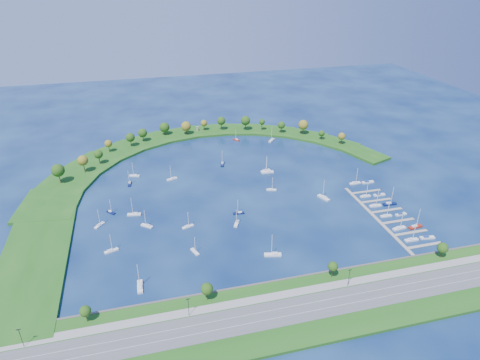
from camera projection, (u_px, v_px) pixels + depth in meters
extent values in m
plane|color=#071842|center=(235.00, 189.00, 301.14)|extent=(700.00, 700.00, 0.00)
cube|color=#1B5115|center=(298.00, 311.00, 194.34)|extent=(420.00, 42.00, 1.60)
cube|color=#474442|center=(283.00, 280.00, 212.75)|extent=(420.00, 1.20, 1.80)
cube|color=#515154|center=(298.00, 309.00, 193.94)|extent=(420.00, 16.00, 0.12)
cube|color=gray|center=(290.00, 293.00, 203.39)|extent=(420.00, 5.00, 0.12)
cube|color=silver|center=(300.00, 313.00, 191.77)|extent=(420.00, 0.15, 0.02)
cube|color=silver|center=(296.00, 306.00, 196.06)|extent=(420.00, 0.15, 0.02)
cylinder|color=#382314|center=(87.00, 317.00, 186.47)|extent=(0.56, 0.56, 4.90)
sphere|color=#1B4812|center=(85.00, 312.00, 184.85)|extent=(5.20, 5.20, 5.20)
cylinder|color=#382314|center=(207.00, 295.00, 198.52)|extent=(0.56, 0.56, 5.25)
sphere|color=#1B4812|center=(207.00, 289.00, 196.75)|extent=(6.00, 6.00, 6.00)
cylinder|color=#382314|center=(332.00, 273.00, 212.78)|extent=(0.56, 0.56, 5.60)
sphere|color=#1B4812|center=(333.00, 267.00, 211.00)|extent=(5.20, 5.20, 5.20)
cylinder|color=#382314|center=(441.00, 254.00, 227.29)|extent=(0.56, 0.56, 4.90)
sphere|color=#1B4812|center=(443.00, 248.00, 225.59)|extent=(6.00, 6.00, 6.00)
cylinder|color=black|center=(21.00, 338.00, 172.90)|extent=(0.24, 0.24, 10.00)
cylinder|color=black|center=(189.00, 307.00, 188.35)|extent=(0.24, 0.24, 10.00)
cylinder|color=black|center=(349.00, 278.00, 206.00)|extent=(0.24, 0.24, 10.00)
cube|color=#1B5115|center=(50.00, 205.00, 279.42)|extent=(43.73, 48.72, 2.00)
cube|color=#1B5115|center=(67.00, 183.00, 306.71)|extent=(50.23, 54.30, 2.00)
cube|color=#1B5115|center=(90.00, 166.00, 333.15)|extent=(54.07, 56.09, 2.00)
cube|color=#1B5115|center=(117.00, 152.00, 357.22)|extent=(55.20, 54.07, 2.00)
cube|color=#1B5115|center=(146.00, 142.00, 377.52)|extent=(53.65, 48.47, 2.00)
cube|color=#1B5115|center=(177.00, 135.00, 392.87)|extent=(49.62, 39.75, 2.00)
cube|color=#1B5115|center=(208.00, 131.00, 402.39)|extent=(44.32, 29.96, 2.00)
cube|color=#1B5115|center=(240.00, 130.00, 405.53)|extent=(49.49, 38.05, 2.00)
cube|color=#1B5115|center=(271.00, 131.00, 402.10)|extent=(51.13, 44.12, 2.00)
cube|color=#1B5115|center=(302.00, 135.00, 392.30)|extent=(49.19, 47.96, 2.00)
cube|color=#1B5115|center=(333.00, 142.00, 376.71)|extent=(43.90, 49.49, 2.00)
cube|color=#1B5115|center=(362.00, 153.00, 356.21)|extent=(35.67, 48.74, 2.00)
cube|color=#1B5115|center=(35.00, 254.00, 231.89)|extent=(36.00, 130.81, 1.90)
cylinder|color=#382314|center=(60.00, 178.00, 302.84)|extent=(0.56, 0.56, 8.46)
sphere|color=#1B4812|center=(58.00, 170.00, 300.00)|extent=(9.44, 9.44, 9.44)
cylinder|color=#382314|center=(84.00, 167.00, 318.55)|extent=(0.56, 0.56, 8.43)
sphere|color=brown|center=(83.00, 160.00, 315.86)|extent=(7.94, 7.94, 7.94)
cylinder|color=#382314|center=(99.00, 160.00, 332.05)|extent=(0.56, 0.56, 7.15)
sphere|color=#1B4812|center=(98.00, 154.00, 329.74)|extent=(6.96, 6.96, 6.96)
cylinder|color=#382314|center=(109.00, 148.00, 353.46)|extent=(0.56, 0.56, 6.47)
sphere|color=brown|center=(108.00, 144.00, 351.38)|extent=(6.32, 6.32, 6.32)
cylinder|color=#382314|center=(131.00, 143.00, 364.07)|extent=(0.56, 0.56, 7.01)
sphere|color=#1B4812|center=(130.00, 137.00, 361.72)|extent=(7.83, 7.83, 7.83)
cylinder|color=#382314|center=(143.00, 138.00, 374.51)|extent=(0.56, 0.56, 6.52)
sphere|color=#1B4812|center=(143.00, 133.00, 372.26)|extent=(8.02, 8.02, 8.02)
cylinder|color=#382314|center=(165.00, 132.00, 389.53)|extent=(0.56, 0.56, 5.44)
sphere|color=#1B4812|center=(164.00, 127.00, 387.41)|extent=(9.30, 9.30, 9.30)
cylinder|color=#382314|center=(186.00, 131.00, 390.19)|extent=(0.56, 0.56, 6.08)
sphere|color=brown|center=(186.00, 126.00, 387.92)|extent=(9.30, 9.30, 9.30)
cylinder|color=#382314|center=(204.00, 127.00, 399.57)|extent=(0.56, 0.56, 6.05)
sphere|color=brown|center=(204.00, 123.00, 397.58)|extent=(6.34, 6.34, 6.34)
cylinder|color=#382314|center=(221.00, 126.00, 400.21)|extent=(0.56, 0.56, 7.62)
sphere|color=#1B4812|center=(221.00, 121.00, 397.72)|extent=(7.86, 7.86, 7.86)
cylinder|color=#382314|center=(245.00, 126.00, 399.59)|extent=(0.56, 0.56, 7.86)
sphere|color=#1B4812|center=(246.00, 121.00, 396.93)|extent=(8.97, 8.97, 8.97)
cylinder|color=#382314|center=(262.00, 127.00, 399.45)|extent=(0.56, 0.56, 7.36)
sphere|color=#1B4812|center=(262.00, 122.00, 397.22)|extent=(5.70, 5.70, 5.70)
cylinder|color=#382314|center=(281.00, 130.00, 393.62)|extent=(0.56, 0.56, 6.35)
sphere|color=#1B4812|center=(281.00, 125.00, 391.51)|extent=(6.91, 6.91, 6.91)
cylinder|color=#382314|center=(303.00, 130.00, 390.13)|extent=(0.56, 0.56, 7.44)
sphere|color=brown|center=(303.00, 125.00, 387.54)|extent=(9.32, 9.32, 9.32)
cylinder|color=#382314|center=(321.00, 137.00, 378.94)|extent=(0.56, 0.56, 4.87)
sphere|color=#1B4812|center=(322.00, 133.00, 377.30)|extent=(5.60, 5.60, 5.60)
cylinder|color=#382314|center=(341.00, 141.00, 368.57)|extent=(0.56, 0.56, 6.38)
sphere|color=brown|center=(342.00, 136.00, 366.50)|extent=(6.46, 6.46, 6.46)
cylinder|color=gray|center=(197.00, 129.00, 399.01)|extent=(2.20, 2.20, 3.71)
cylinder|color=gray|center=(197.00, 127.00, 398.08)|extent=(2.60, 2.60, 0.30)
cube|color=gray|center=(376.00, 218.00, 265.83)|extent=(2.20, 82.00, 0.40)
cube|color=gray|center=(425.00, 245.00, 240.18)|extent=(22.00, 2.00, 0.40)
cylinder|color=#382314|center=(441.00, 242.00, 242.47)|extent=(0.36, 0.36, 1.60)
cube|color=gray|center=(411.00, 233.00, 251.51)|extent=(22.00, 2.00, 0.40)
cylinder|color=#382314|center=(427.00, 230.00, 253.80)|extent=(0.36, 0.36, 1.60)
cube|color=gray|center=(399.00, 221.00, 262.84)|extent=(22.00, 2.00, 0.40)
cylinder|color=#382314|center=(414.00, 218.00, 265.13)|extent=(0.36, 0.36, 1.60)
cube|color=gray|center=(387.00, 210.00, 274.17)|extent=(22.00, 2.00, 0.40)
cylinder|color=#382314|center=(402.00, 208.00, 276.46)|extent=(0.36, 0.36, 1.60)
cube|color=gray|center=(376.00, 201.00, 285.50)|extent=(22.00, 2.00, 0.40)
cylinder|color=#382314|center=(391.00, 198.00, 287.79)|extent=(0.36, 0.36, 1.60)
cube|color=gray|center=(367.00, 191.00, 296.83)|extent=(22.00, 2.00, 0.40)
cylinder|color=#382314|center=(380.00, 189.00, 299.12)|extent=(0.36, 0.36, 1.60)
cube|color=silver|center=(111.00, 251.00, 235.31)|extent=(8.10, 4.58, 0.94)
cube|color=silver|center=(110.00, 250.00, 234.56)|extent=(3.08, 2.33, 0.66)
cylinder|color=silver|center=(111.00, 242.00, 232.95)|extent=(0.32, 0.32, 10.55)
cube|color=silver|center=(237.00, 224.00, 259.93)|extent=(5.28, 7.74, 0.91)
cube|color=silver|center=(237.00, 222.00, 260.23)|extent=(2.51, 3.04, 0.64)
cylinder|color=silver|center=(236.00, 217.00, 256.82)|extent=(0.32, 0.32, 10.24)
cube|color=silver|center=(271.00, 190.00, 298.95)|extent=(7.29, 3.76, 0.84)
cube|color=silver|center=(270.00, 189.00, 298.63)|extent=(2.74, 1.98, 0.59)
cylinder|color=silver|center=(272.00, 183.00, 296.55)|extent=(0.32, 0.32, 9.48)
cube|color=maroon|center=(236.00, 140.00, 383.34)|extent=(6.02, 6.40, 0.82)
cube|color=silver|center=(237.00, 139.00, 382.68)|extent=(2.61, 2.69, 0.58)
cylinder|color=silver|center=(236.00, 135.00, 381.27)|extent=(0.32, 0.32, 9.28)
cube|color=silver|center=(195.00, 252.00, 234.65)|extent=(4.43, 7.44, 0.86)
cube|color=silver|center=(194.00, 250.00, 234.83)|extent=(2.21, 2.85, 0.60)
cylinder|color=silver|center=(195.00, 245.00, 231.78)|extent=(0.32, 0.32, 9.71)
cube|color=#0A1442|center=(239.00, 213.00, 270.94)|extent=(7.41, 2.51, 0.87)
cube|color=silver|center=(240.00, 212.00, 270.71)|extent=(2.64, 1.59, 0.61)
cylinder|color=silver|center=(238.00, 206.00, 268.36)|extent=(0.32, 0.32, 9.84)
cube|color=silver|center=(323.00, 198.00, 288.41)|extent=(6.06, 9.95, 1.16)
cube|color=silver|center=(325.00, 197.00, 287.26)|extent=(3.00, 3.83, 0.81)
cylinder|color=silver|center=(324.00, 188.00, 285.68)|extent=(0.32, 0.32, 13.00)
cube|color=#0A1442|center=(130.00, 184.00, 306.95)|extent=(2.95, 7.95, 0.93)
cube|color=silver|center=(130.00, 182.00, 307.26)|extent=(1.79, 2.86, 0.65)
cylinder|color=silver|center=(129.00, 177.00, 303.76)|extent=(0.32, 0.32, 10.48)
cube|color=#0A1442|center=(111.00, 212.00, 271.81)|extent=(6.06, 6.33, 0.82)
cube|color=silver|center=(110.00, 211.00, 271.82)|extent=(2.61, 2.67, 0.58)
cylinder|color=silver|center=(111.00, 206.00, 269.22)|extent=(0.32, 0.32, 9.25)
cube|color=silver|center=(134.00, 176.00, 318.55)|extent=(8.09, 4.44, 0.94)
cube|color=silver|center=(135.00, 175.00, 318.14)|extent=(3.06, 2.28, 0.65)
cylinder|color=silver|center=(133.00, 169.00, 315.93)|extent=(0.32, 0.32, 10.52)
cube|color=silver|center=(100.00, 225.00, 258.33)|extent=(6.47, 7.34, 0.92)
cube|color=silver|center=(99.00, 225.00, 257.35)|extent=(2.85, 3.04, 0.64)
cylinder|color=silver|center=(99.00, 217.00, 256.22)|extent=(0.32, 0.32, 10.36)
cube|color=silver|center=(147.00, 226.00, 257.62)|extent=(7.55, 6.80, 0.96)
cube|color=silver|center=(148.00, 225.00, 256.95)|extent=(3.14, 2.98, 0.67)
cylinder|color=silver|center=(145.00, 218.00, 255.15)|extent=(0.32, 0.32, 10.74)
cube|color=silver|center=(172.00, 179.00, 313.68)|extent=(8.28, 4.86, 0.96)
cube|color=silver|center=(173.00, 178.00, 313.71)|extent=(3.17, 2.44, 0.67)
cylinder|color=silver|center=(171.00, 172.00, 310.64)|extent=(0.32, 0.32, 10.80)
cube|color=silver|center=(134.00, 214.00, 269.41)|extent=(8.97, 3.90, 1.04)
cube|color=silver|center=(135.00, 213.00, 269.06)|extent=(3.29, 2.20, 0.73)
cylinder|color=silver|center=(132.00, 206.00, 266.41)|extent=(0.32, 0.32, 11.72)
cube|color=silver|center=(266.00, 171.00, 326.32)|extent=(8.40, 4.44, 0.97)
cube|color=silver|center=(265.00, 170.00, 325.57)|extent=(3.16, 2.32, 0.68)
cylinder|color=silver|center=(266.00, 164.00, 323.85)|extent=(0.32, 0.32, 10.92)
cube|color=#0A1442|center=(222.00, 164.00, 336.80)|extent=(4.71, 8.94, 1.03)
cube|color=silver|center=(222.00, 163.00, 337.15)|extent=(2.46, 3.36, 0.72)
cylinder|color=silver|center=(222.00, 157.00, 333.25)|extent=(0.32, 0.32, 11.63)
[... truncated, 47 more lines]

